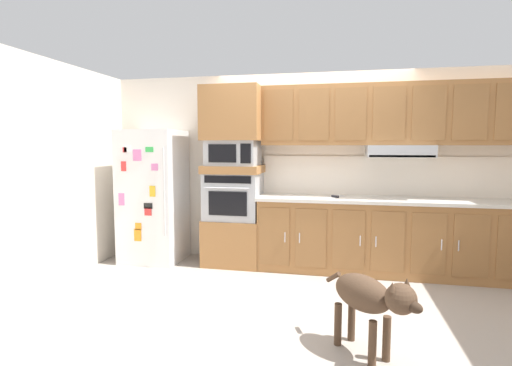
{
  "coord_description": "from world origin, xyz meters",
  "views": [
    {
      "loc": [
        0.35,
        -4.15,
        1.56
      ],
      "look_at": [
        -0.61,
        0.38,
        1.11
      ],
      "focal_mm": 27.4,
      "sensor_mm": 36.0,
      "label": 1
    }
  ],
  "objects_px": {
    "microwave": "(233,153)",
    "screwdriver": "(336,196)",
    "refrigerator": "(153,196)",
    "built_in_oven": "(234,196)",
    "dog": "(370,297)"
  },
  "relations": [
    {
      "from": "built_in_oven",
      "to": "screwdriver",
      "type": "bearing_deg",
      "value": -1.56
    },
    {
      "from": "refrigerator",
      "to": "dog",
      "type": "height_order",
      "value": "refrigerator"
    },
    {
      "from": "dog",
      "to": "screwdriver",
      "type": "bearing_deg",
      "value": 145.02
    },
    {
      "from": "screwdriver",
      "to": "dog",
      "type": "relative_size",
      "value": 0.24
    },
    {
      "from": "refrigerator",
      "to": "built_in_oven",
      "type": "bearing_deg",
      "value": 3.52
    },
    {
      "from": "refrigerator",
      "to": "microwave",
      "type": "distance_m",
      "value": 1.25
    },
    {
      "from": "built_in_oven",
      "to": "dog",
      "type": "distance_m",
      "value": 2.61
    },
    {
      "from": "built_in_oven",
      "to": "microwave",
      "type": "distance_m",
      "value": 0.56
    },
    {
      "from": "microwave",
      "to": "screwdriver",
      "type": "relative_size",
      "value": 3.82
    },
    {
      "from": "microwave",
      "to": "screwdriver",
      "type": "bearing_deg",
      "value": -1.56
    },
    {
      "from": "built_in_oven",
      "to": "dog",
      "type": "bearing_deg",
      "value": -52.29
    },
    {
      "from": "refrigerator",
      "to": "microwave",
      "type": "relative_size",
      "value": 2.73
    },
    {
      "from": "built_in_oven",
      "to": "microwave",
      "type": "bearing_deg",
      "value": -0.77
    },
    {
      "from": "refrigerator",
      "to": "screwdriver",
      "type": "bearing_deg",
      "value": 0.77
    },
    {
      "from": "refrigerator",
      "to": "built_in_oven",
      "type": "distance_m",
      "value": 1.11
    }
  ]
}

